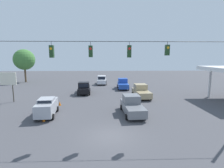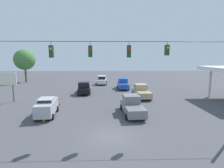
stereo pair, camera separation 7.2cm
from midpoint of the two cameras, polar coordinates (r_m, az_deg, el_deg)
ground_plane at (r=15.28m, az=-0.66°, el=-16.59°), size 140.00×140.00×0.00m
overhead_signal_span at (r=14.76m, az=-0.98°, el=4.49°), size 23.40×0.38×8.55m
pickup_truck_white_withflow_deep at (r=42.48m, az=-3.42°, el=1.24°), size 2.31×5.18×2.12m
pickup_truck_black_withflow_far at (r=32.03m, az=-9.20°, el=-1.35°), size 2.56×5.40×2.12m
pickup_truck_blue_oncoming_deep at (r=36.49m, az=3.50°, el=-0.01°), size 2.32×5.12×2.12m
sedan_silver_parked_shoulder at (r=21.04m, az=-20.60°, el=-6.94°), size 2.32×4.59×2.01m
pickup_truck_grey_crossing_near at (r=20.55m, az=6.47°, el=-7.00°), size 2.50×5.66×2.12m
pickup_truck_tan_oncoming_far at (r=28.98m, az=9.41°, el=-2.41°), size 2.55×5.53×2.12m
traffic_cone_nearest at (r=19.61m, az=-21.50°, el=-10.44°), size 0.33×0.33×0.59m
traffic_cone_second at (r=22.53m, az=-18.81°, el=-7.81°), size 0.33×0.33×0.59m
traffic_cone_third at (r=24.99m, az=-16.77°, el=-6.08°), size 0.33×0.33×0.59m
roadside_billboard at (r=29.86m, az=-32.25°, el=0.94°), size 3.99×0.16×4.37m
tree_horizon_left at (r=50.97m, az=-26.77°, el=7.10°), size 5.33×5.33×8.56m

